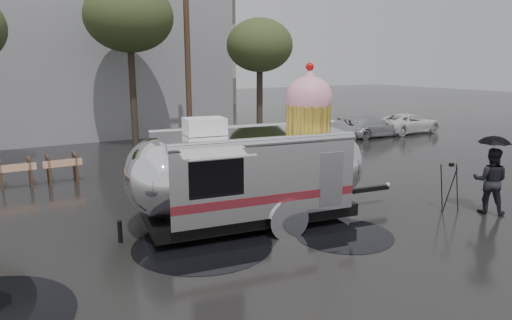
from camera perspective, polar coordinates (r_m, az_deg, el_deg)
ground at (r=10.46m, az=8.06°, el=-12.01°), size 120.00×120.00×0.00m
puddles at (r=10.05m, az=-12.27°, el=-13.19°), size 11.16×4.62×0.01m
grey_building at (r=31.62m, az=-27.17°, el=14.91°), size 22.00×12.00×13.00m
utility_pole at (r=23.08m, az=-8.56°, el=12.90°), size 1.60×0.28×9.00m
tree_mid at (r=23.35m, az=-15.61°, el=16.82°), size 4.20×4.20×8.03m
tree_right at (r=23.72m, az=0.46°, el=14.06°), size 3.36×3.36×6.42m
barricade_row at (r=17.85m, az=-27.84°, el=-1.37°), size 4.30×0.80×1.00m
parked_cars at (r=26.57m, az=12.42°, el=4.19°), size 13.20×1.90×1.50m
airstream_trailer at (r=11.99m, az=-0.37°, el=-1.06°), size 8.01×3.33×4.33m
person_right at (r=14.59m, az=27.25°, el=-2.33°), size 0.93×1.04×1.90m
umbrella_black at (r=14.40m, az=27.61°, el=1.37°), size 1.06×1.06×2.28m
tripod at (r=14.34m, az=23.07°, el=-2.66°), size 0.59×0.56×1.44m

